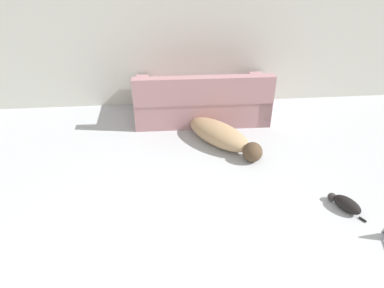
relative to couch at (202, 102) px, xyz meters
The scene contains 4 objects.
wall_back 1.21m from the couch, 130.08° to the left, with size 7.74×0.06×2.45m.
couch is the anchor object (origin of this frame).
dog 0.86m from the couch, 75.82° to the right, with size 1.09×1.27×0.29m.
cat 2.63m from the couch, 58.28° to the right, with size 0.33×0.45×0.15m.
Camera 1 is at (-0.09, -1.56, 2.89)m, focal length 35.00 mm.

